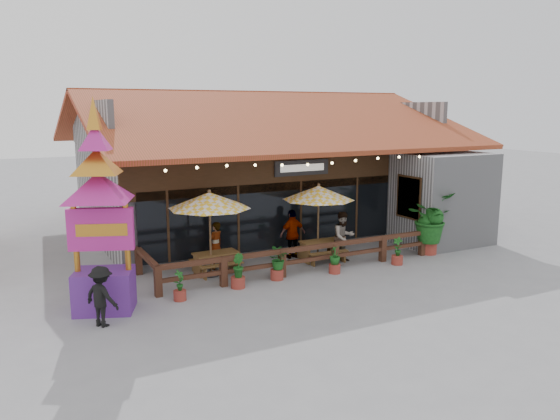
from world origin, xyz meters
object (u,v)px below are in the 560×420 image
umbrella_right (319,193)px  pedestrian (102,296)px  picnic_table_left (216,259)px  picnic_table_right (321,247)px  umbrella_left (209,201)px  thai_sign_tower (99,193)px  tropical_plant (430,219)px

umbrella_right → pedestrian: size_ratio=1.94×
picnic_table_left → picnic_table_right: bearing=-4.4°
umbrella_right → umbrella_left: bearing=-177.4°
thai_sign_tower → tropical_plant: (11.70, 0.48, -1.88)m
umbrella_left → tropical_plant: (8.11, -1.16, -1.15)m
umbrella_right → picnic_table_right: bearing=-96.1°
picnic_table_left → thai_sign_tower: (-3.84, -1.84, 2.72)m
picnic_table_left → thai_sign_tower: thai_sign_tower is taller
umbrella_left → thai_sign_tower: 4.02m
thai_sign_tower → pedestrian: (-0.24, -1.04, -2.43)m
picnic_table_left → pedestrian: bearing=-144.8°
picnic_table_left → thai_sign_tower: size_ratio=0.25×
thai_sign_tower → pedestrian: bearing=-103.0°
picnic_table_left → tropical_plant: (7.87, -1.36, 0.84)m
umbrella_right → pedestrian: 8.62m
picnic_table_right → tropical_plant: tropical_plant is taller
umbrella_left → picnic_table_left: umbrella_left is taller
picnic_table_right → pedestrian: bearing=-162.0°
umbrella_right → pedestrian: bearing=-160.2°
picnic_table_left → pedestrian: 5.00m
tropical_plant → pedestrian: 12.05m
pedestrian → umbrella_right: bearing=-104.9°
picnic_table_right → tropical_plant: 4.23m
umbrella_left → umbrella_right: 4.14m
picnic_table_right → thai_sign_tower: size_ratio=0.26×
umbrella_left → thai_sign_tower: thai_sign_tower is taller
umbrella_right → picnic_table_right: (-0.03, -0.30, -1.89)m
umbrella_right → thai_sign_tower: size_ratio=0.49×
thai_sign_tower → picnic_table_left: bearing=25.6°
thai_sign_tower → pedestrian: 2.65m
umbrella_right → tropical_plant: bearing=-18.8°
tropical_plant → umbrella_right: bearing=161.2°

